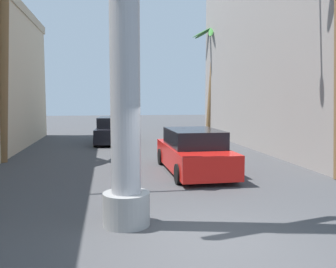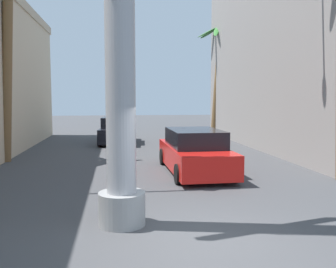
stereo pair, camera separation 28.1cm
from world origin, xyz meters
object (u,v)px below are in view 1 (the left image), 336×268
at_px(street_lamp, 309,42).
at_px(palm_tree_mid_left, 1,28).
at_px(car_far, 113,131).
at_px(traffic_light_mast, 21,43).
at_px(car_lead, 194,152).
at_px(palm_tree_far_right, 212,68).

relative_size(street_lamp, palm_tree_mid_left, 0.85).
bearing_deg(car_far, palm_tree_mid_left, -128.57).
xyz_separation_m(car_far, palm_tree_mid_left, (-4.62, -5.80, 4.81)).
xyz_separation_m(street_lamp, traffic_light_mast, (-9.56, -1.65, -0.49)).
bearing_deg(car_lead, palm_tree_far_right, 71.65).
height_order(street_lamp, traffic_light_mast, street_lamp).
relative_size(car_lead, car_far, 1.07).
bearing_deg(car_far, palm_tree_far_right, 31.12).
bearing_deg(car_lead, palm_tree_mid_left, 154.01).
distance_m(street_lamp, traffic_light_mast, 9.71).
bearing_deg(palm_tree_mid_left, palm_tree_far_right, 40.56).
xyz_separation_m(street_lamp, car_far, (-6.88, 9.70, -3.95)).
height_order(street_lamp, car_far, street_lamp).
distance_m(traffic_light_mast, car_lead, 6.72).
xyz_separation_m(traffic_light_mast, palm_tree_far_right, (9.97, 15.75, 0.66)).
bearing_deg(palm_tree_mid_left, street_lamp, -18.76).
relative_size(street_lamp, traffic_light_mast, 1.30).
height_order(car_lead, palm_tree_far_right, palm_tree_far_right).
distance_m(palm_tree_mid_left, palm_tree_far_right, 15.70).
xyz_separation_m(palm_tree_mid_left, palm_tree_far_right, (11.91, 10.20, -0.68)).
height_order(palm_tree_mid_left, palm_tree_far_right, palm_tree_mid_left).
bearing_deg(palm_tree_mid_left, traffic_light_mast, -70.76).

